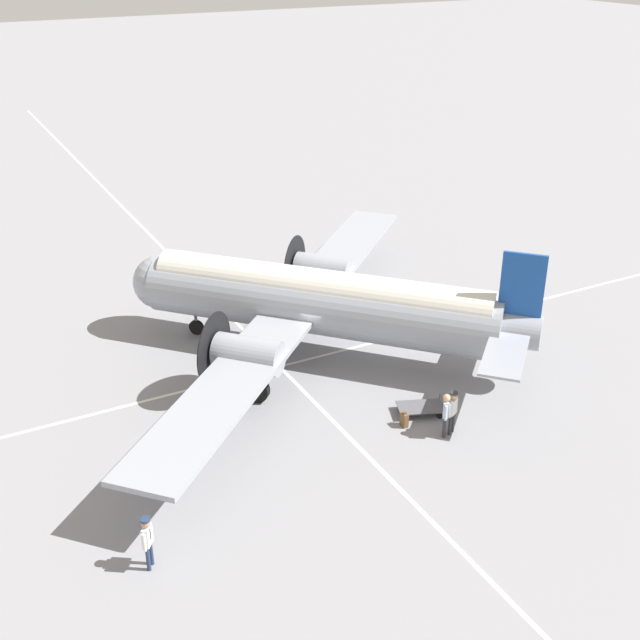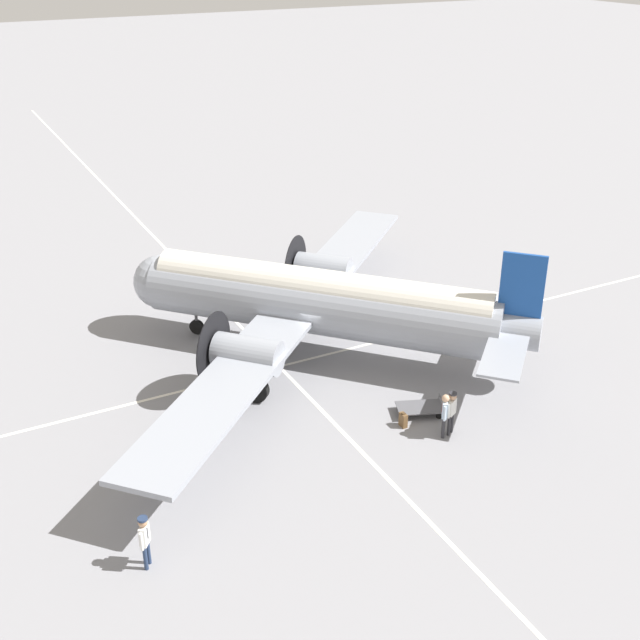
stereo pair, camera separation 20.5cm
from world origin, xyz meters
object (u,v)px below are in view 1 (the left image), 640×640
Objects in this scene: crew_foreground at (147,537)px; airliner_main at (311,301)px; baggage_cart at (421,407)px; passenger_boarding at (453,408)px; suitcase_near_door at (404,420)px; ramp_agent at (446,411)px.

airliner_main is at bearing 169.27° from crew_foreground.
crew_foreground is at bearing 89.62° from airliner_main.
airliner_main is 6.94m from baggage_cart.
baggage_cart is at bearing 149.76° from airliner_main.
passenger_boarding is (-1.53, 11.96, -0.02)m from crew_foreground.
crew_foreground is at bearing -75.63° from suitcase_near_door.
baggage_cart is at bearing 111.29° from suitcase_near_door.
ramp_agent is at bearing 108.30° from baggage_cart.
ramp_agent is 0.87× the size of baggage_cart.
crew_foreground is at bearing 133.05° from ramp_agent.
airliner_main is 11.96× the size of passenger_boarding.
passenger_boarding is at bearing 133.60° from crew_foreground.
suitcase_near_door is 0.29× the size of baggage_cart.
airliner_main is 11.70× the size of crew_foreground.
airliner_main is 35.56× the size of suitcase_near_door.
passenger_boarding reaches higher than baggage_cart.
ramp_agent is 1.82m from baggage_cart.
suitcase_near_door is (-1.21, -1.29, -0.83)m from passenger_boarding.
ramp_agent is (0.01, -0.33, -0.02)m from passenger_boarding.
suitcase_near_door is (6.80, 0.43, -2.24)m from airliner_main.
passenger_boarding is (8.01, 1.71, -1.41)m from airliner_main.
passenger_boarding is 2.97× the size of suitcase_near_door.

